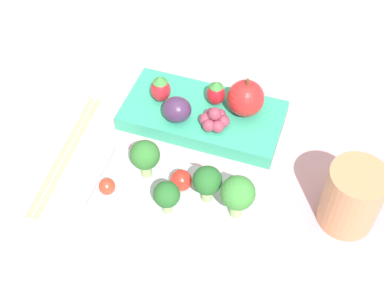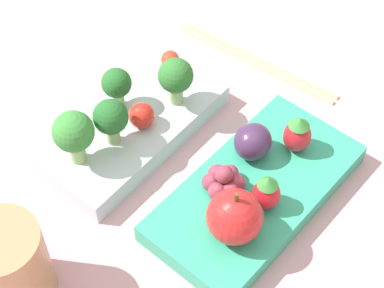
# 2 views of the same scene
# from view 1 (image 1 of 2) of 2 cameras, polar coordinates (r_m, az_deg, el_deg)

# --- Properties ---
(ground_plane) EXTENTS (4.00, 4.00, 0.00)m
(ground_plane) POSITION_cam_1_polar(r_m,az_deg,el_deg) (0.70, 0.22, -2.01)
(ground_plane) COLOR #C6939E
(bento_box_savoury) EXTENTS (0.22, 0.12, 0.02)m
(bento_box_savoury) POSITION_cam_1_polar(r_m,az_deg,el_deg) (0.65, -1.22, -6.07)
(bento_box_savoury) COLOR silver
(bento_box_savoury) RESTS_ON ground_plane
(bento_box_fruit) EXTENTS (0.23, 0.14, 0.02)m
(bento_box_fruit) POSITION_cam_1_polar(r_m,az_deg,el_deg) (0.75, 1.07, 3.09)
(bento_box_fruit) COLOR #33A87F
(bento_box_fruit) RESTS_ON ground_plane
(broccoli_floret_0) EXTENTS (0.04, 0.04, 0.06)m
(broccoli_floret_0) POSITION_cam_1_polar(r_m,az_deg,el_deg) (0.64, -5.03, -1.29)
(broccoli_floret_0) COLOR #93B770
(broccoli_floret_0) RESTS_ON bento_box_savoury
(broccoli_floret_1) EXTENTS (0.03, 0.03, 0.05)m
(broccoli_floret_1) POSITION_cam_1_polar(r_m,az_deg,el_deg) (0.61, 1.64, -4.02)
(broccoli_floret_1) COLOR #93B770
(broccoli_floret_1) RESTS_ON bento_box_savoury
(broccoli_floret_2) EXTENTS (0.03, 0.03, 0.05)m
(broccoli_floret_2) POSITION_cam_1_polar(r_m,az_deg,el_deg) (0.61, -2.71, -5.51)
(broccoli_floret_2) COLOR #93B770
(broccoli_floret_2) RESTS_ON bento_box_savoury
(broccoli_floret_3) EXTENTS (0.04, 0.04, 0.06)m
(broccoli_floret_3) POSITION_cam_1_polar(r_m,az_deg,el_deg) (0.60, 4.91, -5.34)
(broccoli_floret_3) COLOR #93B770
(broccoli_floret_3) RESTS_ON bento_box_savoury
(cherry_tomato_0) EXTENTS (0.02, 0.02, 0.02)m
(cherry_tomato_0) POSITION_cam_1_polar(r_m,az_deg,el_deg) (0.65, -9.06, -4.50)
(cherry_tomato_0) COLOR red
(cherry_tomato_0) RESTS_ON bento_box_savoury
(cherry_tomato_1) EXTENTS (0.03, 0.03, 0.03)m
(cherry_tomato_1) POSITION_cam_1_polar(r_m,az_deg,el_deg) (0.64, -1.16, -3.89)
(cherry_tomato_1) COLOR red
(cherry_tomato_1) RESTS_ON bento_box_savoury
(apple) EXTENTS (0.05, 0.05, 0.06)m
(apple) POSITION_cam_1_polar(r_m,az_deg,el_deg) (0.72, 5.75, 4.87)
(apple) COLOR red
(apple) RESTS_ON bento_box_fruit
(strawberry_0) EXTENTS (0.03, 0.03, 0.04)m
(strawberry_0) POSITION_cam_1_polar(r_m,az_deg,el_deg) (0.73, 2.57, 5.48)
(strawberry_0) COLOR red
(strawberry_0) RESTS_ON bento_box_fruit
(strawberry_1) EXTENTS (0.03, 0.03, 0.04)m
(strawberry_1) POSITION_cam_1_polar(r_m,az_deg,el_deg) (0.74, -3.37, 5.92)
(strawberry_1) COLOR red
(strawberry_1) RESTS_ON bento_box_fruit
(plum) EXTENTS (0.04, 0.04, 0.04)m
(plum) POSITION_cam_1_polar(r_m,az_deg,el_deg) (0.71, -1.61, 3.69)
(plum) COLOR #42284C
(plum) RESTS_ON bento_box_fruit
(grape_cluster) EXTENTS (0.04, 0.04, 0.03)m
(grape_cluster) POSITION_cam_1_polar(r_m,az_deg,el_deg) (0.71, 2.40, 2.63)
(grape_cluster) COLOR #93384C
(grape_cluster) RESTS_ON bento_box_fruit
(drinking_cup) EXTENTS (0.07, 0.07, 0.09)m
(drinking_cup) POSITION_cam_1_polar(r_m,az_deg,el_deg) (0.65, 16.69, -5.45)
(drinking_cup) COLOR tan
(drinking_cup) RESTS_ON ground_plane
(chopsticks_pair) EXTENTS (0.04, 0.21, 0.01)m
(chopsticks_pair) POSITION_cam_1_polar(r_m,az_deg,el_deg) (0.73, -13.30, -0.87)
(chopsticks_pair) COLOR tan
(chopsticks_pair) RESTS_ON ground_plane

